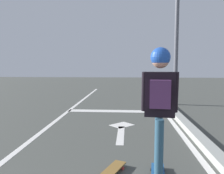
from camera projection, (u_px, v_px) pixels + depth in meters
lane_line_center at (37, 135)px, 5.20m from camera, size 0.12×20.00×0.01m
lane_line_curbside at (185, 139)px, 4.97m from camera, size 0.12×20.00×0.01m
stop_bar at (118, 111)px, 7.93m from camera, size 3.47×0.40×0.01m
lane_arrow_stem at (121, 135)px, 5.26m from camera, size 0.16×1.40×0.01m
lane_arrow_head at (122, 125)px, 6.11m from camera, size 0.71×0.71×0.01m
curb_strip at (197, 136)px, 4.95m from camera, size 0.24×24.00×0.14m
skater at (160, 95)px, 3.03m from camera, size 0.48×0.64×1.77m
spare_skateboard at (110, 172)px, 3.29m from camera, size 0.47×0.81×0.08m
traffic_signal_mast at (150, 13)px, 8.98m from camera, size 4.73×0.34×5.34m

